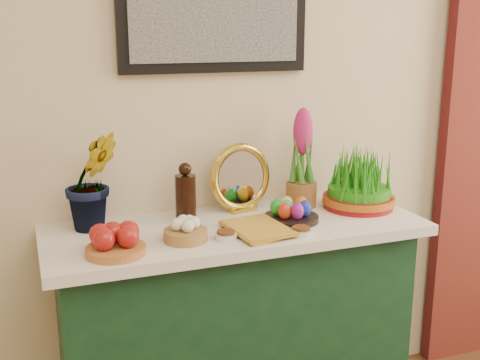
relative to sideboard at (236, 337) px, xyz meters
The scene contains 13 objects.
sideboard is the anchor object (origin of this frame).
tablecloth 0.45m from the sideboard, ahead, with size 1.40×0.55×0.04m, color silver.
hyacinth_green 0.87m from the sideboard, 165.72° to the left, with size 0.24×0.20×0.47m, color #398027.
apple_bowl 0.71m from the sideboard, 161.23° to the right, with size 0.20×0.20×0.10m.
garlic_basket 0.56m from the sideboard, 153.00° to the right, with size 0.19×0.19×0.08m.
vinegar_cruet 0.60m from the sideboard, 149.41° to the left, with size 0.08×0.08×0.23m.
mirror 0.62m from the sideboard, 63.24° to the left, with size 0.28×0.11×0.27m.
book 0.50m from the sideboard, 112.18° to the right, with size 0.17×0.25×0.03m, color gold.
spice_dish_left 0.51m from the sideboard, 120.96° to the right, with size 0.08×0.08×0.03m.
spice_dish_right 0.55m from the sideboard, 48.52° to the right, with size 0.08×0.08×0.03m.
egg_plate 0.54m from the sideboard, 11.66° to the right, with size 0.24×0.24×0.09m.
hyacinth_pink 0.74m from the sideboard, 20.41° to the left, with size 0.12×0.12×0.40m.
wheatgrass_sabzeh 0.78m from the sideboard, ahead, with size 0.29×0.29×0.24m.
Camera 1 is at (-0.99, 0.01, 1.60)m, focal length 45.00 mm.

